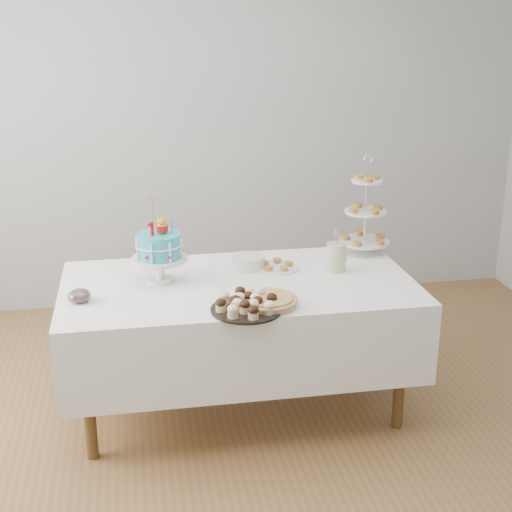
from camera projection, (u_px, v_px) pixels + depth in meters
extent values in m
plane|color=brown|center=(248.00, 434.00, 3.86)|extent=(5.00, 5.00, 0.00)
cube|color=#939598|center=(203.00, 129.00, 5.29)|extent=(5.00, 0.04, 2.70)
cube|color=#939598|center=(397.00, 402.00, 1.57)|extent=(5.00, 0.04, 2.70)
cube|color=silver|center=(239.00, 320.00, 3.97)|extent=(1.92, 1.02, 0.45)
cylinder|color=brown|center=(88.00, 400.00, 3.55)|extent=(0.06, 0.06, 0.67)
cylinder|color=brown|center=(400.00, 372.00, 3.83)|extent=(0.06, 0.06, 0.67)
cylinder|color=brown|center=(94.00, 337.00, 4.24)|extent=(0.06, 0.06, 0.67)
cylinder|color=brown|center=(358.00, 317.00, 4.52)|extent=(0.06, 0.06, 0.67)
cylinder|color=#2CA2C0|center=(159.00, 245.00, 3.83)|extent=(0.24, 0.24, 0.13)
torus|color=white|center=(159.00, 244.00, 3.83)|extent=(0.25, 0.25, 0.01)
cube|color=red|center=(152.00, 229.00, 3.77)|extent=(0.03, 0.02, 0.08)
cylinder|color=blue|center=(172.00, 226.00, 3.81)|extent=(0.01, 0.01, 0.08)
cylinder|color=silver|center=(153.00, 216.00, 3.80)|extent=(0.00, 0.00, 0.19)
cylinder|color=gold|center=(152.00, 198.00, 3.77)|extent=(0.05, 0.05, 0.01)
cylinder|color=black|center=(247.00, 309.00, 3.52)|extent=(0.36, 0.36, 0.01)
ellipsoid|color=black|center=(233.00, 301.00, 3.49)|extent=(0.05, 0.05, 0.04)
ellipsoid|color=beige|center=(261.00, 299.00, 3.51)|extent=(0.05, 0.05, 0.04)
cylinder|color=tan|center=(268.00, 303.00, 3.57)|extent=(0.28, 0.28, 0.04)
cylinder|color=#AE8443|center=(268.00, 299.00, 3.56)|extent=(0.25, 0.25, 0.02)
torus|color=tan|center=(268.00, 299.00, 3.57)|extent=(0.30, 0.30, 0.02)
cylinder|color=silver|center=(366.00, 208.00, 4.30)|extent=(0.02, 0.02, 0.56)
cylinder|color=silver|center=(364.00, 241.00, 4.37)|extent=(0.31, 0.31, 0.01)
cylinder|color=silver|center=(366.00, 212.00, 4.31)|extent=(0.26, 0.26, 0.01)
cylinder|color=silver|center=(367.00, 181.00, 4.25)|extent=(0.19, 0.19, 0.01)
torus|color=silver|center=(368.00, 159.00, 4.20)|extent=(0.06, 0.01, 0.06)
cylinder|color=silver|center=(248.00, 262.00, 4.10)|extent=(0.19, 0.19, 0.07)
cylinder|color=silver|center=(277.00, 268.00, 4.09)|extent=(0.25, 0.25, 0.01)
ellipsoid|color=silver|center=(80.00, 295.00, 3.63)|extent=(0.11, 0.11, 0.07)
cylinder|color=#58070A|center=(80.00, 296.00, 3.63)|extent=(0.08, 0.08, 0.03)
ellipsoid|color=silver|center=(79.00, 296.00, 3.61)|extent=(0.12, 0.12, 0.07)
cylinder|color=#58070A|center=(79.00, 297.00, 3.61)|extent=(0.08, 0.08, 0.03)
cylinder|color=beige|center=(336.00, 257.00, 4.05)|extent=(0.11, 0.11, 0.16)
cylinder|color=beige|center=(346.00, 255.00, 4.04)|extent=(0.01, 0.01, 0.09)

